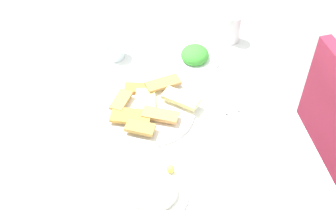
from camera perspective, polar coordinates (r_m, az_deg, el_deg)
The scene contains 9 objects.
dining_table at distance 1.66m, azimuth 1.49°, elevation -2.89°, with size 1.07×0.79×0.77m.
pide_platter at distance 1.58m, azimuth -2.33°, elevation -0.36°, with size 0.32×0.34×0.04m.
salad_plate_greens at distance 1.37m, azimuth -1.71°, elevation -10.74°, with size 0.20×0.20×0.05m.
salad_plate_rice at distance 1.77m, azimuth 3.35°, elevation 6.08°, with size 0.19×0.19×0.06m.
soda_can at distance 1.86m, azimuth 8.00°, elevation 9.45°, with size 0.07×0.07×0.12m, color silver.
drinking_glass at distance 1.78m, azimuth -6.73°, elevation 7.04°, with size 0.08×0.08×0.09m, color silver.
paper_napkin at distance 1.65m, azimuth 7.04°, elevation 1.09°, with size 0.15×0.15×0.00m, color white.
fork at distance 1.64m, azimuth 6.45°, elevation 1.10°, with size 0.17×0.01×0.01m, color silver.
spoon at distance 1.65m, azimuth 7.65°, elevation 1.27°, with size 0.16×0.02×0.01m, color silver.
Camera 1 is at (1.05, -0.25, 1.94)m, focal length 48.91 mm.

